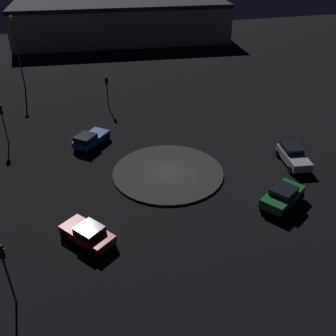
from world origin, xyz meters
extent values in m
plane|color=black|center=(0.00, 0.00, 0.00)|extent=(117.48, 117.48, 0.00)
cylinder|color=#383838|center=(0.00, 0.00, 0.09)|extent=(9.60, 9.60, 0.17)
cube|color=#1E7238|center=(7.20, -6.66, 0.72)|extent=(4.30, 3.69, 0.74)
cube|color=black|center=(7.19, -6.67, 1.31)|extent=(2.42, 2.36, 0.44)
cylinder|color=black|center=(6.51, -8.21, 0.35)|extent=(0.71, 0.57, 0.70)
cylinder|color=black|center=(5.51, -6.67, 0.35)|extent=(0.71, 0.57, 0.70)
cylinder|color=black|center=(8.89, -6.66, 0.35)|extent=(0.71, 0.57, 0.70)
cylinder|color=black|center=(7.88, -5.12, 0.35)|extent=(0.71, 0.57, 0.70)
cube|color=red|center=(-7.57, -6.74, 0.60)|extent=(3.68, 4.11, 0.57)
cube|color=black|center=(-7.39, -6.97, 1.12)|extent=(2.19, 2.21, 0.47)
cylinder|color=black|center=(-9.08, -6.15, 0.31)|extent=(0.55, 0.63, 0.62)
cylinder|color=black|center=(-7.70, -5.12, 0.31)|extent=(0.55, 0.63, 0.62)
cylinder|color=black|center=(-7.43, -8.37, 0.31)|extent=(0.55, 0.63, 0.62)
cylinder|color=black|center=(-6.05, -7.34, 0.31)|extent=(0.55, 0.63, 0.62)
cube|color=#1E38A5|center=(-5.77, 7.03, 0.62)|extent=(3.91, 4.06, 0.61)
cube|color=black|center=(-6.36, 6.39, 1.17)|extent=(2.38, 2.40, 0.48)
cylinder|color=black|center=(-5.52, 8.66, 0.32)|extent=(0.59, 0.62, 0.63)
cylinder|color=black|center=(-4.18, 7.45, 0.32)|extent=(0.59, 0.62, 0.63)
cylinder|color=black|center=(-7.37, 6.61, 0.32)|extent=(0.59, 0.62, 0.63)
cylinder|color=black|center=(-6.03, 5.40, 0.32)|extent=(0.59, 0.62, 0.63)
cube|color=silver|center=(11.27, -1.56, 0.68)|extent=(2.32, 4.30, 0.72)
cube|color=black|center=(11.37, -0.83, 1.27)|extent=(1.81, 2.18, 0.46)
cylinder|color=black|center=(11.92, -3.14, 0.32)|extent=(0.31, 0.67, 0.64)
cylinder|color=black|center=(10.19, -2.89, 0.32)|extent=(0.31, 0.67, 0.64)
cylinder|color=black|center=(12.34, -0.23, 0.32)|extent=(0.31, 0.67, 0.64)
cylinder|color=black|center=(10.61, 0.03, 0.32)|extent=(0.31, 0.67, 0.64)
cylinder|color=#2D2D2D|center=(-2.88, 15.52, 1.47)|extent=(0.12, 0.12, 2.94)
cube|color=black|center=(-2.88, 15.52, 3.39)|extent=(0.34, 0.27, 0.90)
sphere|color=#3F0C0C|center=(-2.86, 15.38, 3.66)|extent=(0.20, 0.20, 0.20)
sphere|color=#4C380F|center=(-2.86, 15.38, 3.39)|extent=(0.20, 0.20, 0.20)
sphere|color=#1EE53F|center=(-2.86, 15.38, 3.12)|extent=(0.20, 0.20, 0.20)
cylinder|color=#2D2D2D|center=(-13.69, 9.54, 1.58)|extent=(0.12, 0.12, 3.17)
cube|color=black|center=(-13.69, 9.54, 3.62)|extent=(0.35, 0.37, 0.90)
sphere|color=#3F0C0C|center=(-13.57, 9.46, 3.89)|extent=(0.20, 0.20, 0.20)
sphere|color=yellow|center=(-13.57, 9.46, 3.62)|extent=(0.20, 0.20, 0.20)
sphere|color=#0F3819|center=(-13.57, 9.46, 3.35)|extent=(0.20, 0.20, 0.20)
cylinder|color=#2D2D2D|center=(-12.03, -10.79, 1.75)|extent=(0.12, 0.12, 3.51)
cube|color=black|center=(-12.03, -10.79, 3.96)|extent=(0.36, 0.37, 0.90)
sphere|color=#3F0C0C|center=(-11.92, -10.70, 4.23)|extent=(0.20, 0.20, 0.20)
sphere|color=yellow|center=(-11.92, -10.70, 3.96)|extent=(0.20, 0.20, 0.20)
sphere|color=#0F3819|center=(-11.92, -10.70, 3.69)|extent=(0.20, 0.20, 0.20)
cylinder|color=#4C4C51|center=(-12.59, 25.32, 4.36)|extent=(0.18, 0.18, 8.72)
sphere|color=#F9D166|center=(-12.59, 25.32, 8.88)|extent=(0.52, 0.52, 0.52)
cube|color=#ADA893|center=(4.50, 47.73, 3.07)|extent=(39.52, 17.77, 6.14)
cube|color=#333338|center=(4.50, 47.73, 6.49)|extent=(39.52, 17.77, 0.70)
camera|label=1|loc=(-7.68, -27.18, 18.14)|focal=41.30mm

